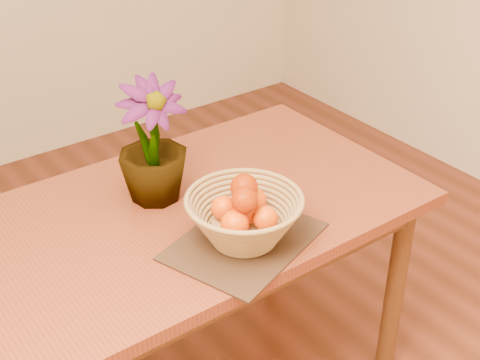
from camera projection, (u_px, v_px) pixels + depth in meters
table at (185, 233)px, 2.00m from camera, size 1.40×0.80×0.75m
placemat at (244, 241)px, 1.81m from camera, size 0.48×0.42×0.01m
wicker_basket at (244, 221)px, 1.78m from camera, size 0.32×0.32×0.13m
orange_pile at (244, 204)px, 1.75m from camera, size 0.18×0.17×0.13m
potted_plant at (152, 143)px, 1.92m from camera, size 0.23×0.23×0.37m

